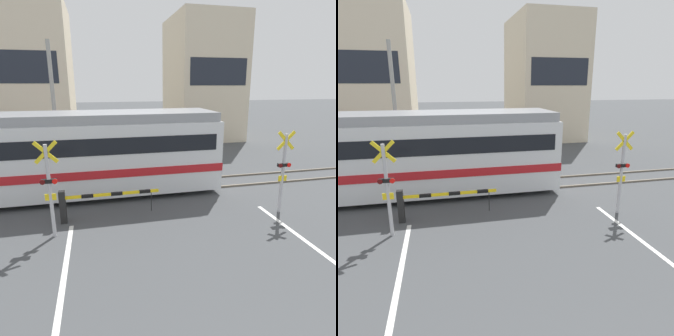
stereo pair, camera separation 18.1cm
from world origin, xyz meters
TOP-DOWN VIEW (x-y plane):
  - rail_track_near at (0.00, 11.24)m, footprint 50.00×0.10m
  - rail_track_far at (0.00, 12.67)m, footprint 50.00×0.10m
  - commuter_train at (-5.14, 11.95)m, footprint 15.43×3.06m
  - crossing_barrier_near at (-2.91, 9.14)m, footprint 3.37×0.20m
  - crossing_barrier_far at (2.91, 14.85)m, footprint 3.37×0.20m
  - crossing_signal_left at (-3.90, 8.24)m, footprint 0.68×0.15m
  - crossing_signal_right at (3.90, 8.24)m, footprint 0.68×0.15m
  - pedestrian at (0.66, 16.55)m, footprint 0.38×0.22m
  - building_left_of_street at (-7.61, 24.73)m, footprint 7.12×7.29m
  - building_right_of_street at (6.71, 24.73)m, footprint 5.32×7.29m
  - utility_pole_streetside at (-4.65, 17.35)m, footprint 0.22×0.22m

SIDE VIEW (x-z plane):
  - rail_track_near at x=0.00m, z-range 0.00..0.08m
  - rail_track_far at x=0.00m, z-range 0.00..0.08m
  - crossing_barrier_near at x=-2.91m, z-range 0.15..1.29m
  - crossing_barrier_far at x=2.91m, z-range 0.15..1.29m
  - pedestrian at x=0.66m, z-range 0.12..1.73m
  - crossing_signal_left at x=-3.90m, z-range 0.15..3.15m
  - crossing_signal_right at x=3.90m, z-range 0.15..3.15m
  - commuter_train at x=-5.14m, z-range 0.12..3.55m
  - utility_pole_streetside at x=-4.65m, z-range 0.00..6.82m
  - building_right_of_street at x=6.71m, z-range 0.00..9.85m
  - building_left_of_street at x=-7.61m, z-range 0.00..10.17m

